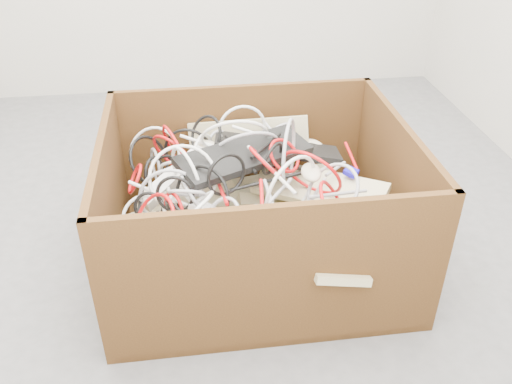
{
  "coord_description": "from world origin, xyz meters",
  "views": [
    {
      "loc": [
        -0.13,
        -1.91,
        1.38
      ],
      "look_at": [
        0.1,
        -0.26,
        0.3
      ],
      "focal_mm": 38.39,
      "sensor_mm": 36.0,
      "label": 1
    }
  ],
  "objects": [
    {
      "name": "ground",
      "position": [
        0.0,
        0.0,
        0.0
      ],
      "size": [
        3.0,
        3.0,
        0.0
      ],
      "primitive_type": "plane",
      "color": "#535356",
      "rests_on": "ground"
    },
    {
      "name": "cardboard_box",
      "position": [
        0.08,
        -0.28,
        0.15
      ],
      "size": [
        1.06,
        0.89,
        0.55
      ],
      "color": "#3C220F",
      "rests_on": "ground"
    },
    {
      "name": "keyboard_pile",
      "position": [
        0.11,
        -0.26,
        0.28
      ],
      "size": [
        1.01,
        0.88,
        0.37
      ],
      "color": "#C0BA88",
      "rests_on": "cardboard_box"
    },
    {
      "name": "mice_scatter",
      "position": [
        0.11,
        -0.28,
        0.36
      ],
      "size": [
        0.75,
        0.57,
        0.21
      ],
      "color": "beige",
      "rests_on": "keyboard_pile"
    },
    {
      "name": "power_strip_left",
      "position": [
        -0.2,
        -0.21,
        0.36
      ],
      "size": [
        0.26,
        0.26,
        0.13
      ],
      "primitive_type": "cube",
      "rotation": [
        0.14,
        -0.26,
        0.76
      ],
      "color": "silver",
      "rests_on": "keyboard_pile"
    },
    {
      "name": "power_strip_right",
      "position": [
        -0.03,
        -0.51,
        0.34
      ],
      "size": [
        0.26,
        0.23,
        0.1
      ],
      "primitive_type": "cube",
      "rotation": [
        -0.1,
        0.17,
        -0.72
      ],
      "color": "silver",
      "rests_on": "keyboard_pile"
    },
    {
      "name": "vga_plug",
      "position": [
        0.44,
        -0.28,
        0.37
      ],
      "size": [
        0.06,
        0.06,
        0.03
      ],
      "primitive_type": "cube",
      "rotation": [
        0.09,
        0.14,
        -0.76
      ],
      "color": "#120CC0",
      "rests_on": "keyboard_pile"
    },
    {
      "name": "cable_tangle",
      "position": [
        -0.05,
        -0.29,
        0.39
      ],
      "size": [
        0.91,
        0.78,
        0.49
      ],
      "color": "black",
      "rests_on": "keyboard_pile"
    }
  ]
}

